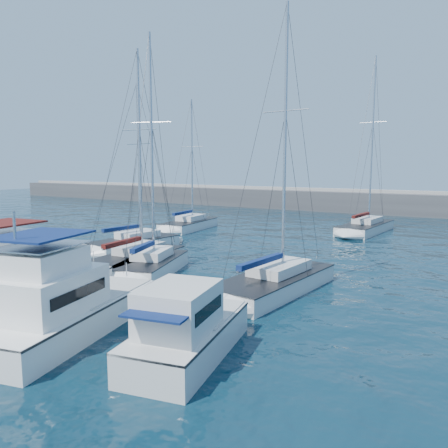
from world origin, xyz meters
The scene contains 11 objects.
ground centered at (0.00, 0.00, 0.00)m, with size 220.00×220.00×0.00m, color black.
breakwater centered at (0.00, 52.00, 1.05)m, with size 160.00×6.00×4.45m.
motor_yacht_port_inner centered at (-4.10, -2.56, 1.13)m, with size 4.69×9.34×4.69m.
motor_yacht_stbd_inner centered at (0.34, -3.62, 1.13)m, with size 5.65×9.41×4.69m.
motor_yacht_stbd_outer centered at (5.99, -2.63, 0.94)m, with size 3.95×6.69×3.20m.
sailboat_mid_a centered at (-10.04, 11.43, 0.52)m, with size 3.86×7.93×13.79m.
sailboat_mid_b centered at (-5.49, 6.87, 0.52)m, with size 4.02×8.41×14.83m.
sailboat_mid_c centered at (-3.49, 6.11, 0.55)m, with size 5.05×7.36×15.34m.
sailboat_mid_d centered at (5.02, 6.70, 0.52)m, with size 3.88×9.08×15.69m.
sailboat_back_a centered at (-13.40, 23.46, 0.52)m, with size 4.07×8.48×14.32m.
sailboat_back_b centered at (3.51, 31.58, 0.55)m, with size 3.80×9.93×18.30m.
Camera 1 is at (15.10, -14.47, 6.82)m, focal length 35.00 mm.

